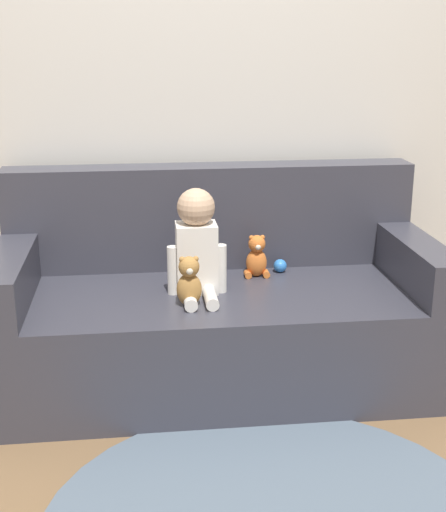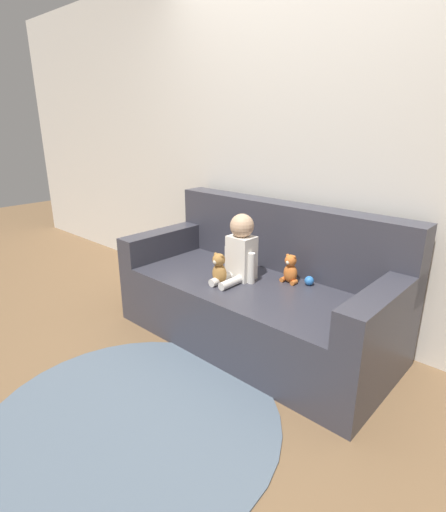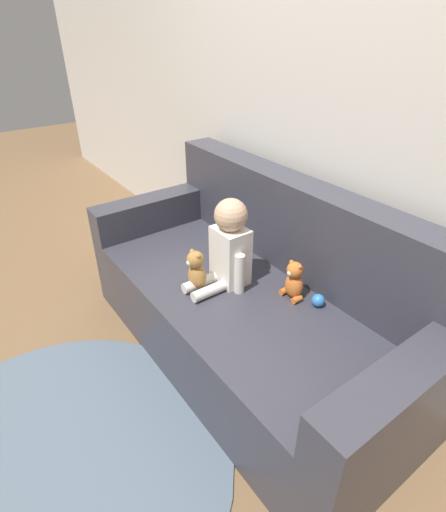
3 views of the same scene
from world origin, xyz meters
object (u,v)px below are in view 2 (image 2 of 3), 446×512
object	(u,v)px
couch	(259,295)
toy_ball	(309,281)
plush_toy_side	(290,269)
person_baby	(240,250)
teddy_bear_brown	(219,269)

from	to	relation	value
couch	toy_ball	world-z (taller)	couch
plush_toy_side	couch	bearing A→B (deg)	-156.61
person_baby	plush_toy_side	distance (m)	0.35
teddy_bear_brown	toy_ball	world-z (taller)	teddy_bear_brown
couch	teddy_bear_brown	size ratio (longest dim) A/B	8.93
person_baby	teddy_bear_brown	world-z (taller)	person_baby
couch	person_baby	distance (m)	0.35
toy_ball	couch	bearing A→B (deg)	-157.39
plush_toy_side	person_baby	bearing A→B (deg)	-148.45
teddy_bear_brown	plush_toy_side	xyz separation A→B (m)	(0.33, 0.33, -0.01)
couch	person_baby	size ratio (longest dim) A/B	4.21
person_baby	plush_toy_side	size ratio (longest dim) A/B	2.30
toy_ball	plush_toy_side	bearing A→B (deg)	-158.66
person_baby	toy_ball	bearing A→B (deg)	28.74
teddy_bear_brown	toy_ball	size ratio (longest dim) A/B	3.46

